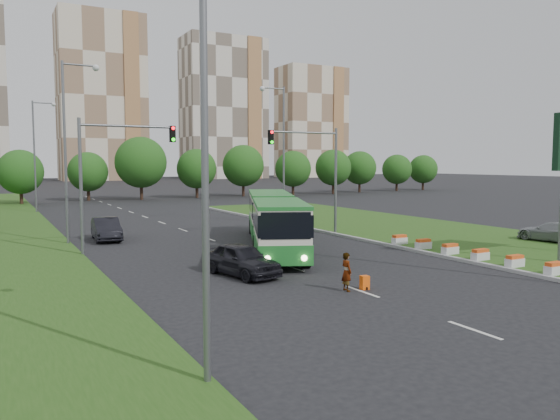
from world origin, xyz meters
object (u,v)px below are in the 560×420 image
traffic_mast_median (318,164)px  car_left_far (106,229)px  car_left_near (241,259)px  traffic_mast_left (109,164)px  shopping_trolley (365,283)px  articulated_bus (268,220)px  pedestrian (347,272)px  car_median (552,232)px

traffic_mast_median → car_left_far: size_ratio=1.67×
car_left_far → car_left_near: bearing=-73.6°
traffic_mast_left → car_left_far: bearing=82.2°
traffic_mast_median → shopping_trolley: bearing=-115.4°
traffic_mast_median → car_left_near: (-10.92, -10.55, -4.57)m
traffic_mast_median → articulated_bus: bearing=-150.1°
car_left_near → pedestrian: 5.65m
car_left_near → shopping_trolley: car_left_near is taller
traffic_mast_median → articulated_bus: (-5.77, -3.31, -3.59)m
car_left_near → car_median: (22.66, -0.36, 0.02)m
articulated_bus → shopping_trolley: articulated_bus is taller
car_left_far → articulated_bus: bearing=-39.9°
car_left_near → car_median: bearing=-13.0°
car_median → pedestrian: bearing=6.4°
traffic_mast_median → traffic_mast_left: same height
car_left_far → car_median: car_left_far is taller
car_median → shopping_trolley: car_median is taller
traffic_mast_left → car_median: bearing=-20.2°
articulated_bus → car_median: articulated_bus is taller
car_left_near → traffic_mast_left: bearing=101.9°
traffic_mast_median → pedestrian: bearing=-118.1°
traffic_mast_left → traffic_mast_median: bearing=3.8°
car_left_far → pedestrian: 21.34m
car_left_near → pedestrian: bearing=-74.4°
traffic_mast_left → car_left_far: traffic_mast_left is taller
car_left_far → pedestrian: (6.05, -20.46, 0.03)m
traffic_mast_median → shopping_trolley: size_ratio=13.35×
traffic_mast_left → car_median: traffic_mast_left is taller
shopping_trolley → car_left_far: bearing=114.6°
traffic_mast_left → car_median: size_ratio=1.76×
traffic_mast_left → articulated_bus: traffic_mast_left is taller
articulated_bus → car_left_near: articulated_bus is taller
articulated_bus → shopping_trolley: 12.58m
traffic_mast_left → car_left_far: size_ratio=1.67×
articulated_bus → car_median: bearing=0.1°
car_left_near → pedestrian: size_ratio=2.79×
car_left_near → pedestrian: pedestrian is taller
traffic_mast_left → car_left_near: (4.24, -9.55, -4.57)m
traffic_mast_left → shopping_trolley: size_ratio=13.35×
articulated_bus → pedestrian: size_ratio=10.59×
articulated_bus → car_left_near: 8.94m
traffic_mast_left → pedestrian: (6.86, -14.56, -4.53)m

